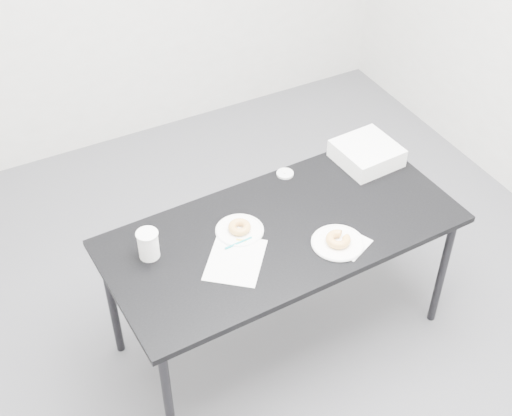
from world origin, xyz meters
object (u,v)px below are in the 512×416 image
plate_far (240,230)px  bakery_box (367,153)px  table (282,238)px  coffee_cup (148,244)px  scorecard (235,260)px  donut_near (338,239)px  pen (238,243)px  donut_far (240,227)px  plate_near (338,243)px

plate_far → bakery_box: size_ratio=0.77×
table → coffee_cup: size_ratio=12.20×
scorecard → coffee_cup: 0.38m
donut_near → pen: bearing=152.4°
donut_near → coffee_cup: (-0.77, 0.32, 0.04)m
pen → bakery_box: 0.88m
scorecard → bakery_box: bearing=58.9°
donut_far → donut_near: bearing=-38.7°
donut_near → plate_far: (-0.35, 0.28, -0.03)m
donut_near → donut_far: (-0.35, 0.28, -0.00)m
plate_near → plate_far: bearing=141.3°
scorecard → plate_far: 0.19m
table → scorecard: 0.30m
scorecard → donut_far: donut_far is taller
table → donut_near: size_ratio=14.91×
pen → donut_near: donut_near is taller
pen → coffee_cup: (-0.38, 0.12, 0.06)m
table → scorecard: size_ratio=5.67×
plate_far → plate_near: bearing=-38.7°
coffee_cup → bakery_box: size_ratio=0.48×
table → pen: 0.23m
table → scorecard: (-0.28, -0.08, 0.06)m
pen → donut_near: bearing=-31.5°
plate_near → pen: bearing=152.4°
table → scorecard: scorecard is taller
table → plate_near: bearing=-52.5°
scorecard → donut_near: donut_near is taller
plate_near → plate_far: plate_near is taller
table → donut_far: donut_far is taller
scorecard → donut_near: 0.47m
pen → donut_far: (0.04, 0.08, 0.02)m
plate_far → donut_far: 0.02m
plate_far → bakery_box: (0.80, 0.17, 0.04)m
table → plate_far: (-0.18, 0.08, 0.06)m
pen → bakery_box: (0.85, 0.24, 0.04)m
donut_near → donut_far: bearing=141.3°
scorecard → bakery_box: bakery_box is taller
donut_near → plate_far: size_ratio=0.51×
table → plate_far: plate_far is taller
plate_near → scorecard: bearing=164.8°
donut_near → coffee_cup: 0.83m
donut_near → coffee_cup: size_ratio=0.82×
donut_near → bakery_box: (0.46, 0.45, 0.02)m
pen → scorecard: bearing=-128.3°
table → donut_near: 0.28m
bakery_box → donut_near: bearing=-139.3°
table → bakery_box: bakery_box is taller
table → bakery_box: 0.68m
plate_near → plate_far: (-0.35, 0.28, -0.00)m
table → plate_near: size_ratio=7.00×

